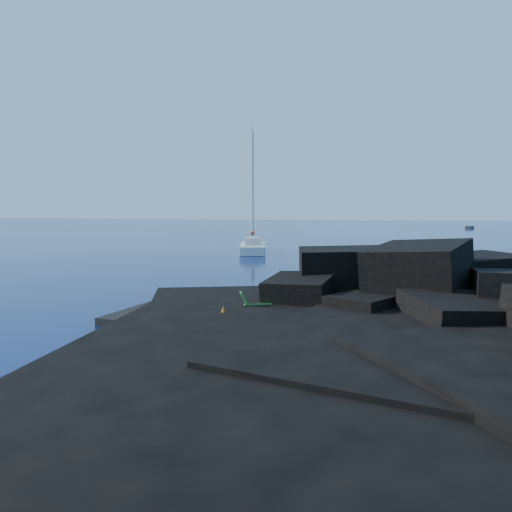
{
  "coord_description": "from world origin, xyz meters",
  "views": [
    {
      "loc": [
        12.18,
        -20.51,
        5.04
      ],
      "look_at": [
        3.79,
        10.26,
        2.0
      ],
      "focal_mm": 35.0,
      "sensor_mm": 36.0,
      "label": 1
    }
  ],
  "objects_px": {
    "sailboat": "(253,252)",
    "marker_cone": "(223,312)",
    "deck_chair": "(258,300)",
    "distant_boat_a": "(470,229)",
    "sunbather": "(182,312)"
  },
  "relations": [
    {
      "from": "sunbather",
      "to": "marker_cone",
      "type": "height_order",
      "value": "marker_cone"
    },
    {
      "from": "marker_cone",
      "to": "sailboat",
      "type": "bearing_deg",
      "value": 103.61
    },
    {
      "from": "deck_chair",
      "to": "distant_boat_a",
      "type": "bearing_deg",
      "value": 52.96
    },
    {
      "from": "sailboat",
      "to": "deck_chair",
      "type": "relative_size",
      "value": 9.76
    },
    {
      "from": "sailboat",
      "to": "marker_cone",
      "type": "bearing_deg",
      "value": -91.02
    },
    {
      "from": "sunbather",
      "to": "distant_boat_a",
      "type": "xyz_separation_m",
      "value": [
        27.79,
        115.87,
        -0.51
      ]
    },
    {
      "from": "deck_chair",
      "to": "marker_cone",
      "type": "height_order",
      "value": "deck_chair"
    },
    {
      "from": "sunbather",
      "to": "distant_boat_a",
      "type": "bearing_deg",
      "value": 69.0
    },
    {
      "from": "marker_cone",
      "to": "distant_boat_a",
      "type": "bearing_deg",
      "value": 77.43
    },
    {
      "from": "deck_chair",
      "to": "sailboat",
      "type": "bearing_deg",
      "value": 81.2
    },
    {
      "from": "marker_cone",
      "to": "distant_boat_a",
      "type": "relative_size",
      "value": 0.12
    },
    {
      "from": "sailboat",
      "to": "sunbather",
      "type": "xyz_separation_m",
      "value": [
        6.72,
        -35.62,
        0.51
      ]
    },
    {
      "from": "distant_boat_a",
      "to": "sailboat",
      "type": "bearing_deg",
      "value": -97.32
    },
    {
      "from": "sailboat",
      "to": "distant_boat_a",
      "type": "distance_m",
      "value": 87.35
    },
    {
      "from": "sailboat",
      "to": "deck_chair",
      "type": "height_order",
      "value": "sailboat"
    }
  ]
}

